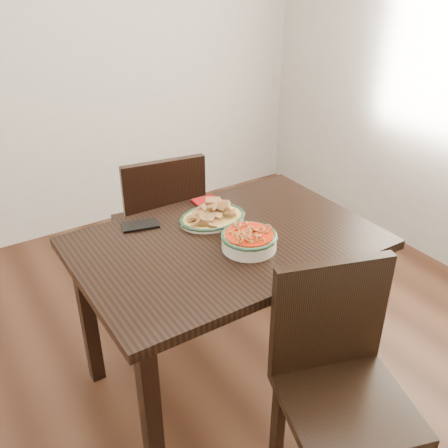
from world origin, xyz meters
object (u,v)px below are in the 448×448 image
chair_near (338,373)px  smartphone (140,225)px  dining_table (227,259)px  fish_plate (212,211)px  chair_far (161,222)px  noodle_bowl (249,239)px

chair_near → smartphone: chair_near is taller
dining_table → fish_plate: (0.04, 0.17, 0.14)m
dining_table → chair_far: chair_far is taller
chair_near → smartphone: (-0.31, 0.90, 0.26)m
chair_near → fish_plate: size_ratio=3.03×
chair_near → noodle_bowl: 0.59m
fish_plate → smartphone: 0.31m
dining_table → smartphone: smartphone is taller
chair_far → chair_near: bearing=100.2°
dining_table → noodle_bowl: (0.03, -0.11, 0.14)m
noodle_bowl → smartphone: 0.49m
chair_far → fish_plate: bearing=99.6°
dining_table → fish_plate: bearing=77.9°
fish_plate → dining_table: bearing=-102.1°
dining_table → chair_near: bearing=-84.6°
dining_table → chair_far: bearing=87.4°
dining_table → fish_plate: size_ratio=4.09×
chair_far → noodle_bowl: 0.85m
dining_table → chair_far: size_ratio=1.35×
smartphone → chair_near: bearing=-56.6°
chair_far → noodle_bowl: chair_far is taller
chair_far → chair_near: same height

